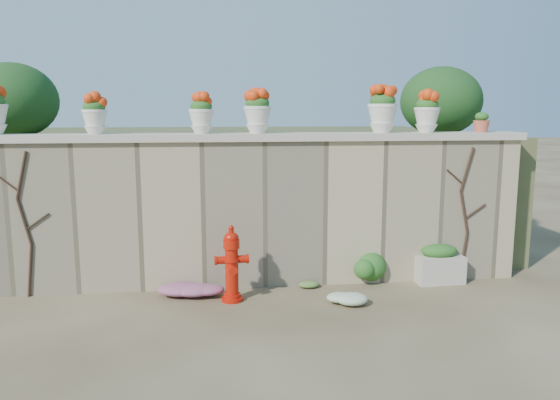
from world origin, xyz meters
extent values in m
plane|color=#483824|center=(0.00, 0.00, 0.00)|extent=(80.00, 80.00, 0.00)
cube|color=tan|center=(0.00, 1.80, 1.00)|extent=(8.00, 0.40, 2.00)
cube|color=#BDB5A0|center=(0.00, 1.80, 2.05)|extent=(8.10, 0.52, 0.10)
cube|color=#384C23|center=(0.00, 5.00, 1.00)|extent=(9.00, 6.00, 2.00)
ellipsoid|color=#143814|center=(-3.20, 3.00, 2.55)|extent=(1.30, 1.30, 1.10)
ellipsoid|color=#143814|center=(3.40, 3.00, 2.55)|extent=(1.30, 1.30, 1.10)
cylinder|color=black|center=(-2.66, 1.58, 0.35)|extent=(0.12, 0.04, 0.70)
cylinder|color=black|center=(-2.69, 1.58, 1.00)|extent=(0.17, 0.04, 0.61)
cylinder|color=black|center=(-2.67, 1.58, 1.60)|extent=(0.18, 0.04, 0.61)
cylinder|color=black|center=(-2.52, 1.58, 1.00)|extent=(0.30, 0.02, 0.22)
cylinder|color=black|center=(-2.85, 1.58, 1.50)|extent=(0.25, 0.02, 0.21)
cylinder|color=black|center=(3.24, 1.58, 0.35)|extent=(0.12, 0.04, 0.70)
cylinder|color=black|center=(3.22, 1.58, 1.00)|extent=(0.17, 0.04, 0.61)
cylinder|color=black|center=(3.23, 1.58, 1.60)|extent=(0.18, 0.04, 0.61)
cylinder|color=black|center=(3.38, 1.58, 1.00)|extent=(0.30, 0.02, 0.22)
cylinder|color=black|center=(3.05, 1.58, 1.50)|extent=(0.25, 0.02, 0.21)
cylinder|color=#B41406|center=(-0.06, 1.12, 0.02)|extent=(0.28, 0.28, 0.05)
cylinder|color=#B41406|center=(-0.06, 1.12, 0.39)|extent=(0.17, 0.17, 0.61)
cylinder|color=#B41406|center=(-0.06, 1.12, 0.54)|extent=(0.21, 0.21, 0.04)
cylinder|color=#B41406|center=(-0.06, 1.12, 0.75)|extent=(0.21, 0.21, 0.12)
ellipsoid|color=#B41406|center=(-0.06, 1.12, 0.85)|extent=(0.19, 0.19, 0.14)
cylinder|color=#B41406|center=(-0.06, 1.12, 0.93)|extent=(0.07, 0.07, 0.10)
cylinder|color=#B41406|center=(-0.20, 1.10, 0.54)|extent=(0.15, 0.11, 0.10)
cylinder|color=#B41406|center=(0.08, 1.13, 0.54)|extent=(0.15, 0.11, 0.10)
cylinder|color=#B41406|center=(-0.05, 1.01, 0.44)|extent=(0.10, 0.11, 0.09)
cube|color=#BDB5A0|center=(2.87, 1.55, 0.19)|extent=(0.68, 0.42, 0.39)
ellipsoid|color=#1E5119|center=(2.87, 1.55, 0.45)|extent=(0.52, 0.34, 0.20)
ellipsoid|color=#1E5119|center=(1.79, 1.53, 0.27)|extent=(0.56, 0.51, 0.54)
ellipsoid|color=#D129A7|center=(-0.55, 1.29, 0.11)|extent=(0.85, 0.57, 0.23)
ellipsoid|color=white|center=(1.34, 0.78, 0.09)|extent=(0.51, 0.41, 0.18)
ellipsoid|color=#1E5119|center=(-1.79, 1.80, 2.45)|extent=(0.28, 0.28, 0.17)
ellipsoid|color=red|center=(-1.79, 1.80, 2.52)|extent=(0.25, 0.25, 0.18)
ellipsoid|color=#1E5119|center=(-0.41, 1.80, 2.46)|extent=(0.29, 0.29, 0.17)
ellipsoid|color=red|center=(-0.41, 1.80, 2.53)|extent=(0.25, 0.25, 0.18)
ellipsoid|color=#1E5119|center=(0.33, 1.80, 2.50)|extent=(0.32, 0.32, 0.19)
ellipsoid|color=red|center=(0.33, 1.80, 2.58)|extent=(0.28, 0.28, 0.20)
ellipsoid|color=#1E5119|center=(2.06, 1.80, 2.54)|extent=(0.35, 0.35, 0.21)
ellipsoid|color=red|center=(2.06, 1.80, 2.63)|extent=(0.31, 0.31, 0.22)
ellipsoid|color=#1E5119|center=(2.70, 1.80, 2.48)|extent=(0.31, 0.31, 0.18)
ellipsoid|color=red|center=(2.70, 1.80, 2.56)|extent=(0.27, 0.27, 0.19)
ellipsoid|color=#1E5119|center=(3.50, 1.80, 2.31)|extent=(0.19, 0.19, 0.13)
camera|label=1|loc=(-0.23, -5.59, 2.41)|focal=35.00mm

